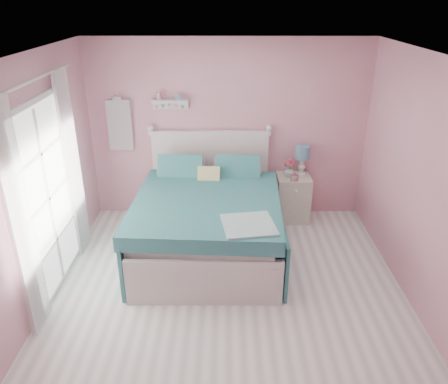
{
  "coord_description": "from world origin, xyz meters",
  "views": [
    {
      "loc": [
        -0.03,
        -3.87,
        3.11
      ],
      "look_at": [
        -0.06,
        1.2,
        0.8
      ],
      "focal_mm": 35.0,
      "sensor_mm": 36.0,
      "label": 1
    }
  ],
  "objects_px": {
    "table_lamp": "(303,155)",
    "vase": "(289,171)",
    "bed": "(208,221)",
    "teacup": "(295,178)",
    "nightstand": "(293,198)"
  },
  "relations": [
    {
      "from": "table_lamp",
      "to": "teacup",
      "type": "distance_m",
      "value": 0.39
    },
    {
      "from": "bed",
      "to": "teacup",
      "type": "distance_m",
      "value": 1.44
    },
    {
      "from": "table_lamp",
      "to": "teacup",
      "type": "height_order",
      "value": "table_lamp"
    },
    {
      "from": "nightstand",
      "to": "table_lamp",
      "type": "distance_m",
      "value": 0.66
    },
    {
      "from": "nightstand",
      "to": "bed",
      "type": "bearing_deg",
      "value": -144.26
    },
    {
      "from": "vase",
      "to": "nightstand",
      "type": "bearing_deg",
      "value": -6.29
    },
    {
      "from": "table_lamp",
      "to": "vase",
      "type": "xyz_separation_m",
      "value": [
        -0.19,
        -0.11,
        -0.21
      ]
    },
    {
      "from": "table_lamp",
      "to": "vase",
      "type": "height_order",
      "value": "table_lamp"
    },
    {
      "from": "nightstand",
      "to": "teacup",
      "type": "distance_m",
      "value": 0.42
    },
    {
      "from": "teacup",
      "to": "table_lamp",
      "type": "bearing_deg",
      "value": 63.02
    },
    {
      "from": "bed",
      "to": "vase",
      "type": "xyz_separation_m",
      "value": [
        1.15,
        0.89,
        0.35
      ]
    },
    {
      "from": "bed",
      "to": "vase",
      "type": "relative_size",
      "value": 14.1
    },
    {
      "from": "vase",
      "to": "teacup",
      "type": "relative_size",
      "value": 1.45
    },
    {
      "from": "bed",
      "to": "vase",
      "type": "distance_m",
      "value": 1.5
    },
    {
      "from": "table_lamp",
      "to": "teacup",
      "type": "bearing_deg",
      "value": -116.98
    }
  ]
}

